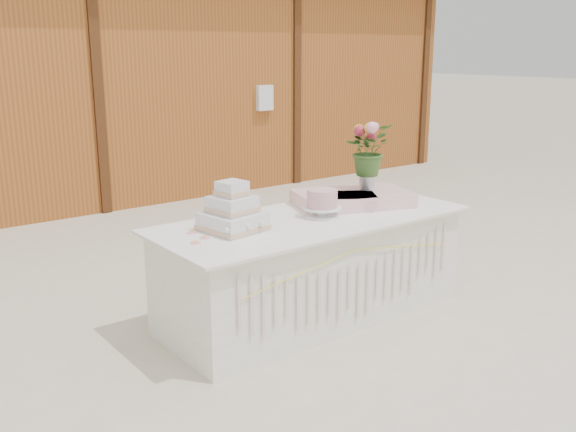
{
  "coord_description": "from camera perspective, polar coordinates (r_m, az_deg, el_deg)",
  "views": [
    {
      "loc": [
        -2.91,
        -3.49,
        1.97
      ],
      "look_at": [
        0.0,
        0.3,
        0.72
      ],
      "focal_mm": 40.0,
      "sensor_mm": 36.0,
      "label": 1
    }
  ],
  "objects": [
    {
      "name": "pink_cake_stand",
      "position": [
        4.7,
        3.06,
        1.29
      ],
      "size": [
        0.28,
        0.28,
        0.21
      ],
      "color": "white",
      "rests_on": "cake_table"
    },
    {
      "name": "wedding_cake",
      "position": [
        4.36,
        -4.95,
        0.2
      ],
      "size": [
        0.43,
        0.43,
        0.34
      ],
      "rotation": [
        0.0,
        0.0,
        0.17
      ],
      "color": "silver",
      "rests_on": "cake_table"
    },
    {
      "name": "barn",
      "position": [
        9.92,
        -21.02,
        12.01
      ],
      "size": [
        12.6,
        4.6,
        3.3
      ],
      "color": "#92531E",
      "rests_on": "ground"
    },
    {
      "name": "satin_runner",
      "position": [
        5.08,
        5.74,
        1.57
      ],
      "size": [
        1.0,
        0.77,
        0.11
      ],
      "primitive_type": "cube",
      "rotation": [
        0.0,
        0.0,
        -0.33
      ],
      "color": "beige",
      "rests_on": "cake_table"
    },
    {
      "name": "ground",
      "position": [
        4.95,
        2.14,
        -8.79
      ],
      "size": [
        80.0,
        80.0,
        0.0
      ],
      "primitive_type": "plane",
      "color": "beige",
      "rests_on": "ground"
    },
    {
      "name": "loose_flowers",
      "position": [
        4.27,
        -8.6,
        -1.71
      ],
      "size": [
        0.18,
        0.34,
        0.02
      ],
      "primitive_type": null,
      "rotation": [
        0.0,
        0.0,
        0.14
      ],
      "color": "pink",
      "rests_on": "cake_table"
    },
    {
      "name": "bouquet",
      "position": [
        5.09,
        7.14,
        6.4
      ],
      "size": [
        0.44,
        0.41,
        0.41
      ],
      "primitive_type": "imported",
      "rotation": [
        0.0,
        0.0,
        0.3
      ],
      "color": "#365A24",
      "rests_on": "flower_vase"
    },
    {
      "name": "cake_table",
      "position": [
        4.81,
        2.22,
        -4.57
      ],
      "size": [
        2.4,
        1.0,
        0.77
      ],
      "color": "white",
      "rests_on": "ground"
    },
    {
      "name": "flower_vase",
      "position": [
        5.14,
        7.04,
        3.26
      ],
      "size": [
        0.12,
        0.12,
        0.16
      ],
      "primitive_type": "cylinder",
      "color": "silver",
      "rests_on": "satin_runner"
    }
  ]
}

